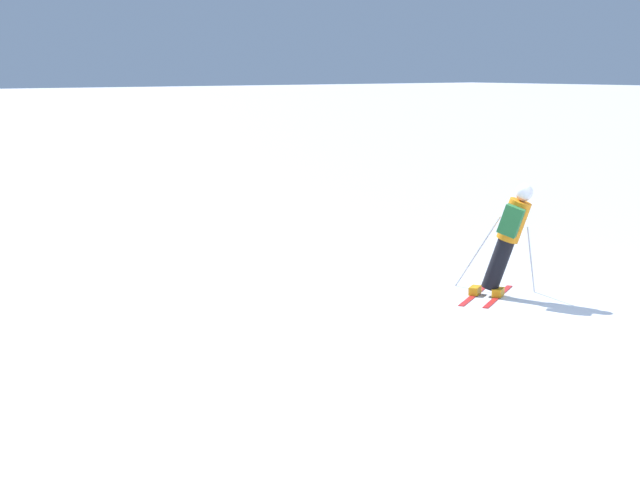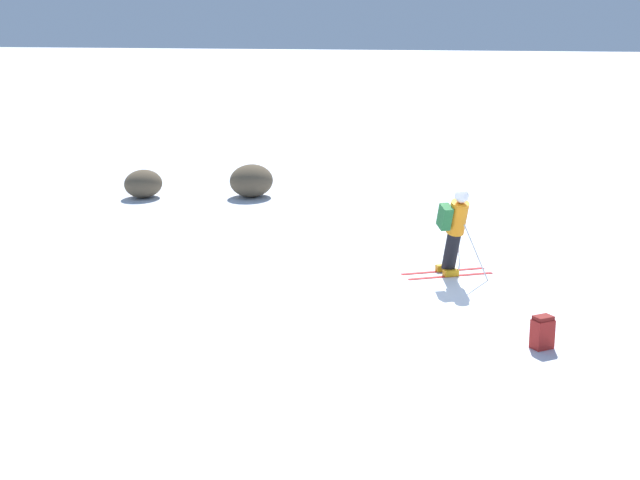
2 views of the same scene
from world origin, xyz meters
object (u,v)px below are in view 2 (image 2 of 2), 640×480
at_px(spare_backpack, 542,332).
at_px(exposed_boulder_1, 251,181).
at_px(skier, 454,228).
at_px(exposed_boulder_0, 143,184).

relative_size(spare_backpack, exposed_boulder_1, 0.36).
distance_m(skier, exposed_boulder_0, 10.93).
distance_m(spare_backpack, exposed_boulder_1, 12.96).
bearing_deg(skier, spare_backpack, 176.18).
bearing_deg(exposed_boulder_1, spare_backpack, -141.29).
distance_m(skier, exposed_boulder_1, 9.30).
height_order(exposed_boulder_0, exposed_boulder_1, exposed_boulder_1).
bearing_deg(skier, exposed_boulder_0, 26.72).
height_order(skier, exposed_boulder_1, skier).
relative_size(skier, exposed_boulder_0, 1.52).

